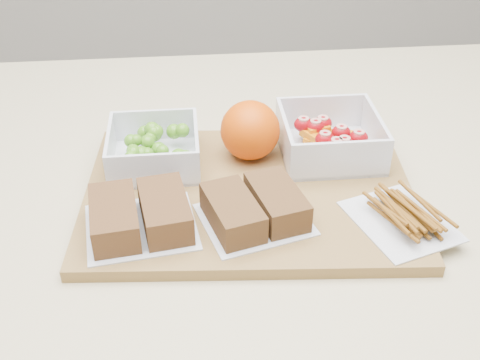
{
  "coord_description": "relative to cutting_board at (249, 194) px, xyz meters",
  "views": [
    {
      "loc": [
        -0.07,
        -0.65,
        1.37
      ],
      "look_at": [
        -0.01,
        -0.01,
        0.93
      ],
      "focal_mm": 45.0,
      "sensor_mm": 36.0,
      "label": 1
    }
  ],
  "objects": [
    {
      "name": "sandwich_bag_left",
      "position": [
        -0.14,
        -0.07,
        0.03
      ],
      "size": [
        0.14,
        0.13,
        0.04
      ],
      "color": "silver",
      "rests_on": "cutting_board"
    },
    {
      "name": "pretzel_bag",
      "position": [
        0.17,
        -0.08,
        0.02
      ],
      "size": [
        0.14,
        0.15,
        0.03
      ],
      "color": "silver",
      "rests_on": "cutting_board"
    },
    {
      "name": "fruit_container",
      "position": [
        0.12,
        0.08,
        0.03
      ],
      "size": [
        0.13,
        0.13,
        0.06
      ],
      "color": "silver",
      "rests_on": "cutting_board"
    },
    {
      "name": "grape_container",
      "position": [
        -0.12,
        0.07,
        0.03
      ],
      "size": [
        0.12,
        0.12,
        0.05
      ],
      "color": "silver",
      "rests_on": "cutting_board"
    },
    {
      "name": "cutting_board",
      "position": [
        0.0,
        0.0,
        0.0
      ],
      "size": [
        0.44,
        0.33,
        0.02
      ],
      "primitive_type": "cube",
      "rotation": [
        0.0,
        0.0,
        -0.07
      ],
      "color": "olive",
      "rests_on": "counter"
    },
    {
      "name": "orange",
      "position": [
        0.01,
        0.08,
        0.05
      ],
      "size": [
        0.08,
        0.08,
        0.08
      ],
      "primitive_type": "sphere",
      "color": "#E04D05",
      "rests_on": "cutting_board"
    },
    {
      "name": "sandwich_bag_center",
      "position": [
        -0.0,
        -0.06,
        0.03
      ],
      "size": [
        0.15,
        0.14,
        0.04
      ],
      "color": "silver",
      "rests_on": "cutting_board"
    }
  ]
}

